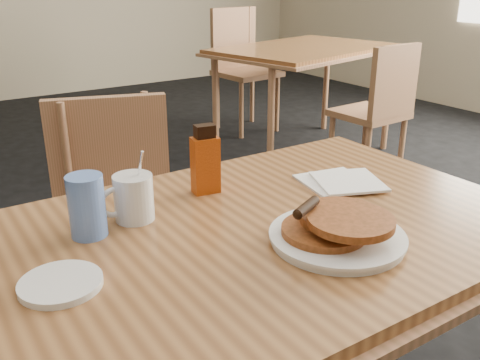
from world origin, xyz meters
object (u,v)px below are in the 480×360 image
(neighbor_table, at_px, (304,53))
(chair_neighbor_near, at_px, (381,101))
(syrup_bottle, at_px, (205,162))
(coffee_mug, at_px, (132,197))
(main_table, at_px, (262,243))
(blue_tumbler, at_px, (87,206))
(pancake_plate, at_px, (337,231))
(chair_neighbor_far, at_px, (240,58))
(chair_main_far, at_px, (124,206))

(neighbor_table, height_order, chair_neighbor_near, chair_neighbor_near)
(syrup_bottle, bearing_deg, neighbor_table, 53.80)
(neighbor_table, height_order, coffee_mug, coffee_mug)
(main_table, relative_size, blue_tumbler, 9.49)
(pancake_plate, distance_m, blue_tumbler, 0.49)
(chair_neighbor_near, bearing_deg, pancake_plate, -142.70)
(main_table, xyz_separation_m, coffee_mug, (-0.21, 0.17, 0.09))
(pancake_plate, bearing_deg, blue_tumbler, 142.49)
(chair_neighbor_near, xyz_separation_m, coffee_mug, (-2.10, -1.19, 0.30))
(chair_neighbor_far, xyz_separation_m, syrup_bottle, (-1.89, -2.63, 0.25))
(syrup_bottle, relative_size, blue_tumbler, 1.30)
(neighbor_table, height_order, blue_tumbler, blue_tumbler)
(neighbor_table, bearing_deg, syrup_bottle, -135.54)
(chair_main_far, distance_m, chair_neighbor_far, 2.83)
(chair_main_far, bearing_deg, chair_neighbor_far, 66.46)
(chair_neighbor_far, bearing_deg, blue_tumbler, -133.75)
(syrup_bottle, bearing_deg, main_table, -78.81)
(neighbor_table, height_order, pancake_plate, pancake_plate)
(blue_tumbler, bearing_deg, chair_neighbor_far, 50.92)
(neighbor_table, relative_size, coffee_mug, 9.17)
(main_table, bearing_deg, blue_tumbler, 153.82)
(chair_main_far, relative_size, blue_tumbler, 6.89)
(chair_neighbor_near, height_order, syrup_bottle, syrup_bottle)
(chair_main_far, xyz_separation_m, chair_neighbor_near, (1.90, 0.61, -0.01))
(chair_neighbor_near, bearing_deg, coffee_mug, -152.78)
(chair_neighbor_far, bearing_deg, pancake_plate, -125.77)
(main_table, height_order, coffee_mug, coffee_mug)
(main_table, xyz_separation_m, neighbor_table, (1.90, 2.08, 0.00))
(neighbor_table, relative_size, blue_tumbler, 11.27)
(main_table, height_order, chair_main_far, chair_main_far)
(chair_main_far, height_order, syrup_bottle, syrup_bottle)
(neighbor_table, xyz_separation_m, chair_main_far, (-1.91, -1.33, -0.20))
(chair_neighbor_near, bearing_deg, main_table, -146.56)
(chair_neighbor_far, xyz_separation_m, chair_neighbor_near, (0.01, -1.49, -0.07))
(chair_neighbor_far, xyz_separation_m, blue_tumbler, (-2.19, -2.70, 0.23))
(blue_tumbler, bearing_deg, chair_main_far, 63.30)
(chair_main_far, bearing_deg, coffee_mug, -90.47)
(pancake_plate, bearing_deg, main_table, 117.30)
(chair_neighbor_far, bearing_deg, syrup_bottle, -130.27)
(coffee_mug, height_order, blue_tumbler, coffee_mug)
(pancake_plate, bearing_deg, neighbor_table, 50.68)
(main_table, height_order, syrup_bottle, syrup_bottle)
(chair_neighbor_far, distance_m, pancake_plate, 3.50)
(coffee_mug, distance_m, blue_tumbler, 0.10)
(chair_neighbor_near, height_order, blue_tumbler, blue_tumbler)
(main_table, relative_size, coffee_mug, 7.72)
(main_table, relative_size, chair_neighbor_near, 1.41)
(main_table, distance_m, neighbor_table, 2.82)
(chair_main_far, relative_size, pancake_plate, 3.29)
(blue_tumbler, bearing_deg, pancake_plate, -37.51)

